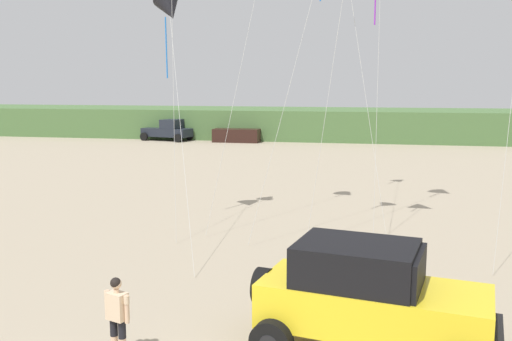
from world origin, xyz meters
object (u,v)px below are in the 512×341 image
person_watching (117,314)px  distant_pickup (168,130)px  distant_sedan (237,135)px  jeep (370,297)px  kite_green_box (169,9)px

person_watching → distant_pickup: (-13.73, 40.70, 0.00)m
distant_pickup → distant_sedan: 6.60m
jeep → person_watching: bearing=-166.5°
distant_sedan → jeep: bearing=-72.8°
distant_pickup → kite_green_box: 33.21m
jeep → person_watching: 4.95m
distant_sedan → kite_green_box: (4.67, -30.32, 7.38)m
jeep → person_watching: size_ratio=3.00×
person_watching → kite_green_box: bearing=103.5°
distant_sedan → kite_green_box: kite_green_box is taller
jeep → kite_green_box: bearing=128.6°
jeep → distant_pickup: jeep is taller
person_watching → kite_green_box: 12.69m
distant_pickup → distant_sedan: size_ratio=1.17×
jeep → distant_pickup: size_ratio=1.02×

